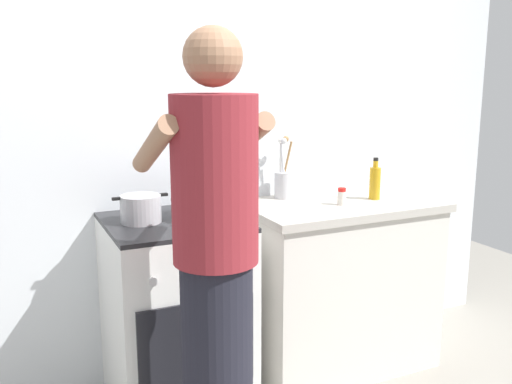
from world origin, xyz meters
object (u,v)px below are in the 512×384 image
Objects in this scene: stove_range at (176,313)px; mixing_bowl at (203,206)px; utensil_crock at (284,181)px; oil_bottle at (375,182)px; pot at (141,209)px; spice_bottle at (342,197)px; person at (216,272)px.

stove_range is 0.52m from mixing_bowl.
utensil_crock is 1.49× the size of oil_bottle.
utensil_crock is (0.81, 0.19, 0.03)m from pot.
spice_bottle is (0.19, -0.27, -0.05)m from utensil_crock.
pot is 0.66m from person.
spice_bottle is at bearing -4.77° from pot.
pot is 1.24m from oil_bottle.
mixing_bowl is (0.28, -0.03, -0.01)m from pot.
stove_range is at bearing -9.03° from pot.
mixing_bowl is at bearing -1.65° from stove_range.
mixing_bowl reaches higher than stove_range.
spice_bottle reaches higher than stove_range.
oil_bottle is at bearing 28.03° from person.
oil_bottle is at bearing -28.30° from utensil_crock.
pot is 0.14× the size of person.
mixing_bowl is 0.58m from utensil_crock.
person reaches higher than oil_bottle.
oil_bottle is 0.13× the size of person.
mixing_bowl reaches higher than spice_bottle.
person is (-0.71, -0.83, -0.13)m from utensil_crock.
oil_bottle is 1.29m from person.
utensil_crock is at bearing 124.84° from spice_bottle.
person reaches higher than pot.
spice_bottle is (0.86, -0.06, 0.49)m from stove_range.
pot reaches higher than stove_range.
pot is 1.00m from spice_bottle.
mixing_bowl is 0.65m from person.
pot is 0.85× the size of mixing_bowl.
oil_bottle is (0.42, -0.23, -0.00)m from utensil_crock.
mixing_bowl is at bearing 179.16° from oil_bottle.
mixing_bowl is (0.14, -0.00, 0.50)m from stove_range.
utensil_crock is at bearing 151.70° from oil_bottle.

